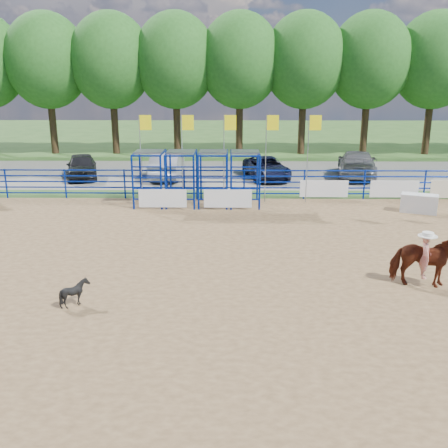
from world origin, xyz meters
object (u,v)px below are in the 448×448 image
Objects in this scene: car_a at (82,166)px; car_c at (266,168)px; announcer_table at (419,203)px; calf at (75,293)px; car_b at (167,165)px; car_d at (357,164)px; horse_and_rider at (425,259)px.

car_c is (11.21, -0.01, -0.08)m from car_a.
announcer_table is at bearing -61.80° from car_c.
announcer_table is 16.00m from calf.
car_a is (-4.95, 17.82, 0.35)m from calf.
car_b is (-12.36, 8.01, 0.36)m from announcer_table.
car_a is 0.92× the size of car_c.
announcer_table is 0.28× the size of car_d.
horse_and_rider is at bearing 94.45° from car_d.
calf is 0.15× the size of car_b.
car_c is (6.01, -0.06, -0.13)m from car_b.
car_d is at bearing -26.75° from calf.
announcer_table is 0.33× the size of car_c.
announcer_table reaches higher than calf.
car_d reaches higher than calf.
horse_and_rider is 3.09× the size of calf.
announcer_table is 8.96m from horse_and_rider.
car_c is at bearing -15.65° from car_a.
car_d is (2.17, 17.08, -0.06)m from horse_and_rider.
car_d is at bearing -176.59° from car_b.
car_c is 0.85× the size of car_d.
announcer_table is 2.11× the size of calf.
car_b is at bearing 119.81° from horse_and_rider.
calf is at bearing -171.81° from horse_and_rider.
announcer_table is at bearing 106.68° from car_d.
horse_and_rider is at bearing -75.87° from calf.
calf is at bearing 69.00° from car_d.
car_a reaches higher than car_c.
announcer_table is 0.68× the size of horse_and_rider.
car_b is at bearing 14.68° from car_d.
car_d is (11.61, 0.61, 0.02)m from car_b.
horse_and_rider is at bearing 120.23° from car_b.
car_d is at bearing 94.99° from announcer_table.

